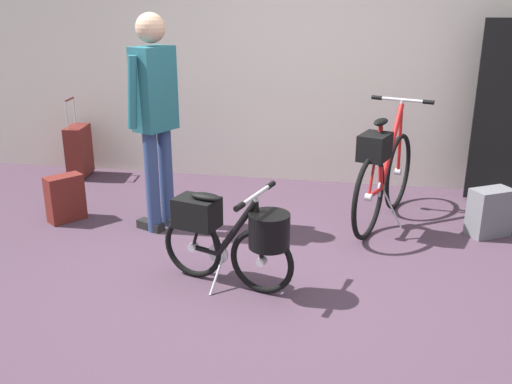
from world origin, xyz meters
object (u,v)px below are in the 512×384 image
(floor_banner_stand, at_px, (507,124))
(handbag_on_floor, at_px, (65,198))
(folding_bike_foreground, at_px, (232,233))
(display_bike_left, at_px, (383,173))
(rolling_suitcase, at_px, (79,150))
(backpack_on_floor, at_px, (489,212))
(visitor_near_wall, at_px, (155,110))

(floor_banner_stand, height_order, handbag_on_floor, floor_banner_stand)
(folding_bike_foreground, bearing_deg, display_bike_left, 52.68)
(display_bike_left, height_order, rolling_suitcase, display_bike_left)
(folding_bike_foreground, distance_m, rolling_suitcase, 2.96)
(display_bike_left, bearing_deg, floor_banner_stand, 35.74)
(folding_bike_foreground, height_order, rolling_suitcase, rolling_suitcase)
(display_bike_left, relative_size, rolling_suitcase, 1.68)
(floor_banner_stand, relative_size, backpack_on_floor, 4.28)
(folding_bike_foreground, relative_size, visitor_near_wall, 0.55)
(floor_banner_stand, xyz_separation_m, handbag_on_floor, (-3.72, -1.18, -0.54))
(backpack_on_floor, bearing_deg, floor_banner_stand, 73.94)
(floor_banner_stand, bearing_deg, visitor_near_wall, -157.41)
(handbag_on_floor, bearing_deg, folding_bike_foreground, -27.83)
(floor_banner_stand, xyz_separation_m, visitor_near_wall, (-2.87, -1.19, 0.25))
(floor_banner_stand, relative_size, handbag_on_floor, 4.15)
(folding_bike_foreground, bearing_deg, floor_banner_stand, 44.94)
(display_bike_left, relative_size, backpack_on_floor, 3.61)
(display_bike_left, relative_size, visitor_near_wall, 0.81)
(visitor_near_wall, relative_size, handbag_on_floor, 4.31)
(backpack_on_floor, height_order, handbag_on_floor, handbag_on_floor)
(visitor_near_wall, bearing_deg, floor_banner_stand, 22.59)
(folding_bike_foreground, relative_size, display_bike_left, 0.67)
(folding_bike_foreground, xyz_separation_m, rolling_suitcase, (-2.13, 2.06, -0.09))
(handbag_on_floor, bearing_deg, rolling_suitcase, 111.76)
(backpack_on_floor, bearing_deg, display_bike_left, 175.88)
(visitor_near_wall, height_order, backpack_on_floor, visitor_near_wall)
(floor_banner_stand, height_order, backpack_on_floor, floor_banner_stand)
(display_bike_left, bearing_deg, folding_bike_foreground, -127.32)
(rolling_suitcase, height_order, handbag_on_floor, rolling_suitcase)
(visitor_near_wall, xyz_separation_m, handbag_on_floor, (-0.85, 0.01, -0.79))
(floor_banner_stand, bearing_deg, display_bike_left, -144.26)
(folding_bike_foreground, height_order, visitor_near_wall, visitor_near_wall)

